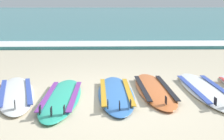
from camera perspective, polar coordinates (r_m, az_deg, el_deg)
ground_plane at (r=5.02m, az=-0.48°, el=-5.39°), size 80.00×80.00×0.00m
sea at (r=40.10m, az=-1.37°, el=10.08°), size 80.00×60.00×0.10m
wave_foam_strip at (r=10.87m, az=-1.03°, el=4.45°), size 80.00×1.40×0.11m
surfboard_3 at (r=5.50m, az=-16.67°, el=-3.95°), size 1.12×2.37×0.18m
surfboard_4 at (r=5.10m, az=-8.95°, el=-4.83°), size 0.61×2.30×0.18m
surfboard_5 at (r=5.27m, az=0.68°, el=-4.14°), size 0.61×2.29×0.18m
surfboard_6 at (r=5.55m, az=7.50°, el=-3.39°), size 0.64×2.33×0.18m
surfboard_7 at (r=5.69m, az=16.22°, el=-3.38°), size 0.68×2.51×0.18m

